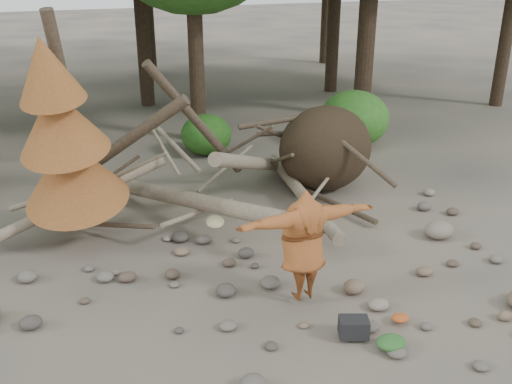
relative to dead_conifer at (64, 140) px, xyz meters
name	(u,v)px	position (x,y,z in m)	size (l,w,h in m)	color
ground	(306,306)	(3.12, -3.37, -2.11)	(120.00, 120.00, 0.00)	#514C44
deadfall_pile	(304,154)	(5.13, 0.87, -1.16)	(8.55, 5.24, 3.30)	#332619
dead_conifer	(64,140)	(0.00, 0.00, 0.00)	(2.06, 2.16, 4.35)	#4C3F30
bush_mid	(206,135)	(3.92, 4.43, -1.55)	(1.40, 1.40, 1.12)	#2B661D
bush_right	(354,118)	(8.12, 3.63, -1.31)	(2.00, 2.00, 1.60)	#367925
frisbee_thrower	(303,245)	(3.12, -3.20, -1.12)	(2.74, 0.70, 1.82)	#994E22
backpack	(353,331)	(3.36, -4.37, -1.97)	(0.41, 0.28, 0.28)	black
cloth_green	(391,345)	(3.71, -4.79, -2.03)	(0.42, 0.35, 0.16)	#2B6026
cloth_orange	(400,321)	(4.20, -4.31, -2.06)	(0.27, 0.22, 0.10)	#AC4B1D
boulder_mid_right	(439,230)	(6.57, -2.21, -1.94)	(0.56, 0.50, 0.34)	gray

